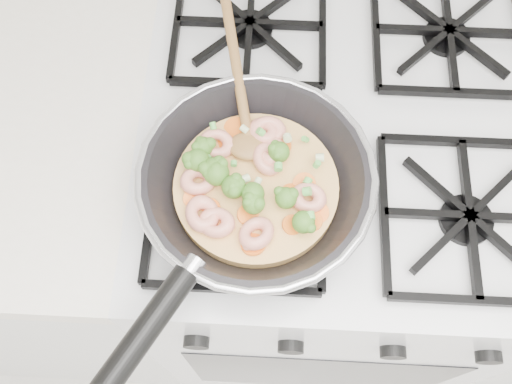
{
  "coord_description": "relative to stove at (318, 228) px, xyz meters",
  "views": [
    {
      "loc": [
        -0.11,
        1.26,
        1.6
      ],
      "look_at": [
        -0.13,
        1.57,
        0.93
      ],
      "focal_mm": 40.19,
      "sensor_mm": 36.0,
      "label": 1
    }
  ],
  "objects": [
    {
      "name": "skillet",
      "position": [
        -0.13,
        -0.14,
        0.5
      ],
      "size": [
        0.32,
        0.57,
        0.1
      ],
      "rotation": [
        0.0,
        0.0,
        0.04
      ],
      "color": "black",
      "rests_on": "stove"
    },
    {
      "name": "stove",
      "position": [
        0.0,
        0.0,
        0.0
      ],
      "size": [
        0.6,
        0.6,
        0.92
      ],
      "color": "silver",
      "rests_on": "ground"
    }
  ]
}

